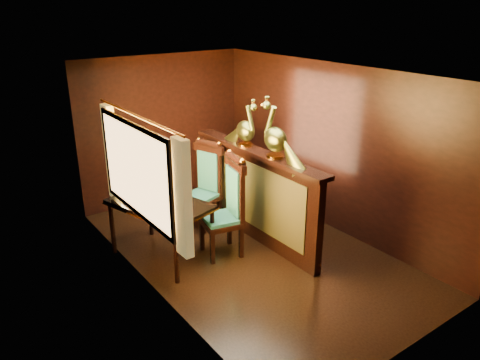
{
  "coord_description": "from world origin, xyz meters",
  "views": [
    {
      "loc": [
        -3.53,
        -4.59,
        3.32
      ],
      "look_at": [
        -0.05,
        0.18,
        1.04
      ],
      "focal_mm": 35.0,
      "sensor_mm": 36.0,
      "label": 1
    }
  ],
  "objects": [
    {
      "name": "peacock_left",
      "position": [
        0.33,
        -0.1,
        1.76
      ],
      "size": [
        0.25,
        0.67,
        0.79
      ],
      "primitive_type": null,
      "color": "#1C5431",
      "rests_on": "partition"
    },
    {
      "name": "partition",
      "position": [
        0.32,
        0.3,
        0.71
      ],
      "size": [
        0.26,
        2.7,
        1.36
      ],
      "color": "black",
      "rests_on": "ground"
    },
    {
      "name": "chair_left",
      "position": [
        -0.23,
        0.18,
        0.75
      ],
      "size": [
        0.61,
        0.64,
        1.44
      ],
      "rotation": [
        0.0,
        0.0,
        -0.21
      ],
      "color": "black",
      "rests_on": "ground"
    },
    {
      "name": "peacock_right",
      "position": [
        0.33,
        0.56,
        1.71
      ],
      "size": [
        0.22,
        0.59,
        0.7
      ],
      "primitive_type": null,
      "color": "#1C5431",
      "rests_on": "partition"
    },
    {
      "name": "chair_right",
      "position": [
        0.0,
        1.14,
        0.71
      ],
      "size": [
        0.62,
        0.64,
        1.36
      ],
      "rotation": [
        0.0,
        0.0,
        0.33
      ],
      "color": "black",
      "rests_on": "ground"
    },
    {
      "name": "dining_table",
      "position": [
        -1.05,
        0.62,
        0.74
      ],
      "size": [
        1.18,
        1.55,
        1.01
      ],
      "rotation": [
        0.0,
        0.0,
        0.28
      ],
      "color": "black",
      "rests_on": "ground"
    },
    {
      "name": "ground",
      "position": [
        0.0,
        0.0,
        0.0
      ],
      "size": [
        5.0,
        5.0,
        0.0
      ],
      "primitive_type": "plane",
      "color": "black",
      "rests_on": "ground"
    },
    {
      "name": "room_shell",
      "position": [
        -0.09,
        0.02,
        1.58
      ],
      "size": [
        3.04,
        5.04,
        2.52
      ],
      "color": "black",
      "rests_on": "ground"
    }
  ]
}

